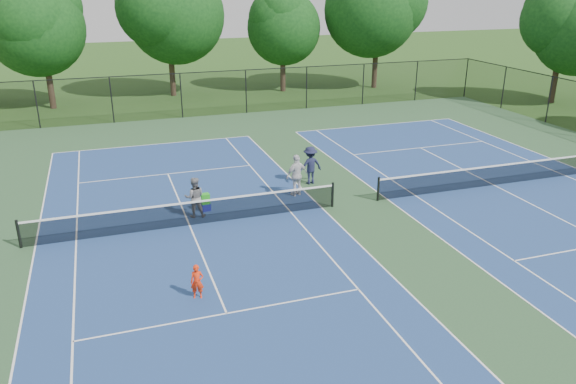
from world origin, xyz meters
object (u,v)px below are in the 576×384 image
object	(u,v)px
tree_back_c	(283,23)
instructor	(195,197)
bystander_b	(310,165)
ball_crate	(206,207)
tree_back_a	(41,22)
child_player	(197,282)
tree_side_e	(564,23)
bystander_a	(297,175)
tree_back_b	(168,10)
ball_hopper	(205,199)
tree_back_d	(378,5)

from	to	relation	value
tree_back_c	instructor	bearing A→B (deg)	-115.64
bystander_b	ball_crate	size ratio (longest dim) A/B	4.92
tree_back_a	ball_crate	size ratio (longest dim) A/B	25.46
ball_crate	instructor	bearing A→B (deg)	-136.58
child_player	ball_crate	bearing A→B (deg)	91.87
tree_side_e	tree_back_c	bearing A→B (deg)	148.57
bystander_a	bystander_b	bearing A→B (deg)	-148.50
tree_side_e	tree_back_b	bearing A→B (deg)	156.04
child_player	instructor	xyz separation A→B (m)	(1.00, 6.08, 0.29)
tree_back_b	ball_hopper	size ratio (longest dim) A/B	23.41
tree_back_b	bystander_a	xyz separation A→B (m)	(1.99, -24.26, -5.67)
tree_back_c	ball_hopper	distance (m)	26.67
ball_hopper	bystander_b	bearing A→B (deg)	17.97
tree_back_d	child_player	world-z (taller)	tree_back_d
child_player	ball_crate	xyz separation A→B (m)	(1.49, 6.55, -0.38)
tree_back_b	bystander_a	size ratio (longest dim) A/B	5.41
tree_back_b	tree_back_d	xyz separation A→B (m)	(17.00, -2.00, 0.23)
tree_back_d	ball_crate	world-z (taller)	tree_back_d
ball_hopper	bystander_a	bearing A→B (deg)	6.52
tree_back_c	tree_side_e	bearing A→B (deg)	-31.43
tree_back_a	bystander_a	bearing A→B (deg)	-63.72
tree_back_b	tree_back_d	distance (m)	17.12
bystander_a	ball_crate	xyz separation A→B (m)	(-4.12, -0.47, -0.77)
tree_back_d	tree_side_e	distance (m)	14.18
child_player	instructor	size ratio (longest dim) A/B	0.65
tree_back_c	ball_hopper	xyz separation A→B (m)	(-11.12, -23.73, -4.95)
bystander_b	ball_hopper	xyz separation A→B (m)	(-5.20, -1.69, -0.36)
bystander_a	ball_hopper	distance (m)	4.16
tree_back_b	bystander_b	bearing A→B (deg)	-82.39
tree_back_b	tree_side_e	bearing A→B (deg)	-23.96
tree_back_d	ball_crate	bearing A→B (deg)	-130.07
tree_back_b	ball_crate	bearing A→B (deg)	-94.90
child_player	tree_side_e	bearing A→B (deg)	46.90
tree_back_a	ball_crate	bearing A→B (deg)	-73.16
ball_hopper	tree_back_d	bearing A→B (deg)	49.93
tree_back_c	tree_back_d	distance (m)	8.17
tree_back_c	ball_crate	world-z (taller)	tree_back_c
tree_back_a	ball_hopper	size ratio (longest dim) A/B	21.36
tree_back_d	bystander_a	distance (m)	27.49
tree_back_b	instructor	xyz separation A→B (m)	(-2.62, -25.20, -5.77)
tree_back_c	tree_back_d	size ratio (longest dim) A/B	0.81
child_player	bystander_a	xyz separation A→B (m)	(5.61, 7.02, 0.39)
instructor	tree_side_e	bearing A→B (deg)	-147.29
tree_back_a	bystander_b	world-z (taller)	tree_back_a
instructor	tree_back_b	bearing A→B (deg)	-87.24
tree_back_b	tree_side_e	distance (m)	29.56
instructor	ball_crate	distance (m)	0.95
tree_side_e	instructor	distance (m)	32.81
tree_back_a	tree_back_d	size ratio (longest dim) A/B	0.88
tree_side_e	bystander_a	world-z (taller)	tree_side_e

